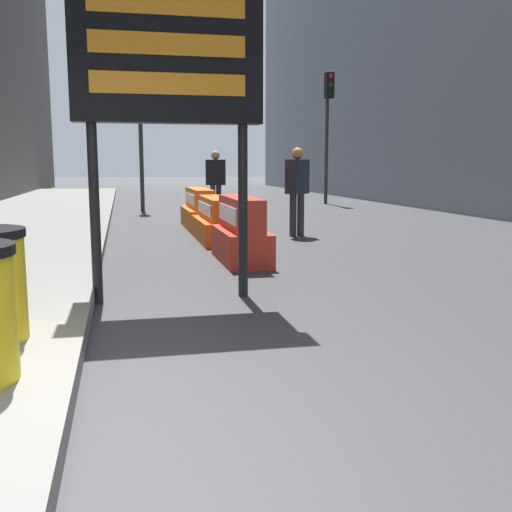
{
  "coord_description": "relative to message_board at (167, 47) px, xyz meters",
  "views": [
    {
      "loc": [
        0.31,
        -3.06,
        1.39
      ],
      "look_at": [
        1.98,
        4.44,
        0.2
      ],
      "focal_mm": 42.0,
      "sensor_mm": 36.0,
      "label": 1
    }
  ],
  "objects": [
    {
      "name": "jersey_barrier_red_striped",
      "position": [
        1.15,
        2.22,
        -2.1
      ],
      "size": [
        0.61,
        1.66,
        0.92
      ],
      "color": "red",
      "rests_on": "ground_plane"
    },
    {
      "name": "message_board",
      "position": [
        0.0,
        0.0,
        0.0
      ],
      "size": [
        1.98,
        0.36,
        3.35
      ],
      "color": "black",
      "rests_on": "ground_plane"
    },
    {
      "name": "ground_plane",
      "position": [
        -0.78,
        -3.02,
        -2.51
      ],
      "size": [
        120.0,
        120.0,
        0.0
      ],
      "primitive_type": "plane",
      "color": "#3F3F42"
    },
    {
      "name": "traffic_light_near_curb",
      "position": [
        0.1,
        11.79,
        0.14
      ],
      "size": [
        0.28,
        0.44,
        3.64
      ],
      "color": "#2D2D30",
      "rests_on": "ground_plane"
    },
    {
      "name": "jersey_barrier_orange_far",
      "position": [
        1.15,
        4.58,
        -2.16
      ],
      "size": [
        0.64,
        1.98,
        0.79
      ],
      "color": "orange",
      "rests_on": "ground_plane"
    },
    {
      "name": "pedestrian_worker",
      "position": [
        1.92,
        9.53,
        -1.49
      ],
      "size": [
        0.51,
        0.51,
        1.72
      ],
      "rotation": [
        0.0,
        0.0,
        2.36
      ],
      "color": "#23283D",
      "rests_on": "ground_plane"
    },
    {
      "name": "pedestrian_passerby",
      "position": [
        2.8,
        4.98,
        -1.51
      ],
      "size": [
        0.51,
        0.48,
        1.69
      ],
      "rotation": [
        0.0,
        0.0,
        0.67
      ],
      "color": "#333338",
      "rests_on": "ground_plane"
    },
    {
      "name": "jersey_barrier_orange_near",
      "position": [
        1.15,
        6.88,
        -2.13
      ],
      "size": [
        0.64,
        2.06,
        0.85
      ],
      "color": "orange",
      "rests_on": "ground_plane"
    },
    {
      "name": "traffic_cone_near",
      "position": [
        2.14,
        6.85,
        -2.21
      ],
      "size": [
        0.34,
        0.34,
        0.62
      ],
      "color": "black",
      "rests_on": "ground_plane"
    },
    {
      "name": "traffic_light_far_side",
      "position": [
        6.44,
        13.7,
        0.67
      ],
      "size": [
        0.28,
        0.45,
        4.4
      ],
      "color": "#2D2D30",
      "rests_on": "ground_plane"
    }
  ]
}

